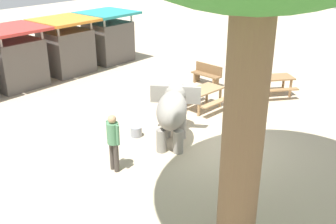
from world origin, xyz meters
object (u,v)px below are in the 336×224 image
Objects in this scene: wooden_bench at (207,74)px; picnic_table_near at (203,94)px; market_stall_teal at (108,39)px; elephant at (173,109)px; feed_bucket at (136,132)px; person_handler at (113,139)px; market_stall_orange at (66,49)px; market_stall_red at (15,60)px; picnic_table_far at (274,81)px.

wooden_bench is 0.88× the size of picnic_table_near.
market_stall_teal is (-0.23, 6.01, 0.67)m from wooden_bench.
market_stall_teal is at bearing 26.56° from elephant.
feed_bucket is at bearing -126.70° from market_stall_teal.
market_stall_teal is at bearing 54.55° from person_handler.
person_handler is 10.93m from market_stall_teal.
picnic_table_near is 7.54m from market_stall_orange.
elephant is 0.90× the size of market_stall_teal.
market_stall_red is 5.20m from market_stall_teal.
picnic_table_near is 3.25m from feed_bucket.
elephant is 5.61m from wooden_bench.
market_stall_teal is at bearing 5.93° from wooden_bench.
market_stall_orange is (-0.44, 7.51, 0.55)m from picnic_table_near.
market_stall_red is (2.01, 8.21, 0.19)m from person_handler.
market_stall_teal is at bearing 53.30° from feed_bucket.
market_stall_red reaches higher than picnic_table_near.
market_stall_teal is (7.21, 8.21, 0.19)m from person_handler.
market_stall_orange reaches higher than feed_bucket.
picnic_table_far is (5.70, -0.51, -0.47)m from elephant.
market_stall_red reaches higher than elephant.
wooden_bench is 0.68× the size of picnic_table_far.
person_handler is at bearing 35.07° from picnic_table_far.
market_stall_teal reaches higher than picnic_table_near.
market_stall_red is at bearing -16.24° from picnic_table_far.
market_stall_orange is at bearing 41.68° from elephant.
person_handler is 0.64× the size of market_stall_orange.
wooden_bench is at bearing -8.91° from elephant.
market_stall_teal is at bearing -45.23° from picnic_table_far.
elephant reaches higher than wooden_bench.
wooden_bench is at bearing -47.90° from market_stall_red.
market_stall_red is 1.00× the size of market_stall_teal.
elephant is 9.61m from market_stall_teal.
feed_bucket is at bearing 24.93° from picnic_table_far.
feed_bucket is (1.84, 1.00, -0.79)m from person_handler.
elephant is 1.40× the size of picnic_table_near.
elephant is 1.40× the size of person_handler.
market_stall_orange reaches higher than picnic_table_near.
person_handler is 9.42m from market_stall_orange.
picnic_table_far reaches higher than feed_bucket.
picnic_table_near is at bearing -106.07° from market_stall_teal.
market_stall_red is at bearing 180.00° from market_stall_teal.
picnic_table_near is (-2.40, -1.50, 0.12)m from wooden_bench.
market_stall_red and market_stall_orange have the same top height.
market_stall_orange reaches higher than elephant.
elephant is 2.36m from person_handler.
wooden_bench is 2.87m from picnic_table_far.
wooden_bench is 0.56× the size of market_stall_orange.
picnic_table_far is 0.83× the size of market_stall_orange.
picnic_table_near is 7.84m from market_stall_teal.
person_handler is at bearing 110.19° from wooden_bench.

